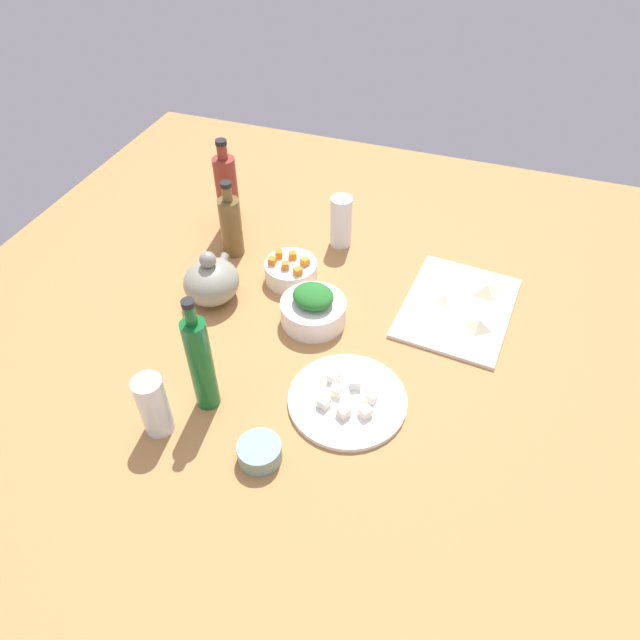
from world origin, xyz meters
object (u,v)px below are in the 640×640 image
bowl_greens (313,312)px  bowl_small_side (258,451)px  drinking_glass_0 (154,405)px  bowl_carrots (291,271)px  bottle_0 (231,225)px  teapot (212,281)px  bottle_1 (201,363)px  drinking_glass_1 (341,222)px  plate_tofu (347,400)px  bottle_2 (227,192)px  cutting_board (457,307)px

bowl_greens → bowl_small_side: (-39.04, -2.80, -0.91)cm
bowl_greens → drinking_glass_0: bearing=154.5°
bowl_carrots → bottle_0: (5.62, 18.87, 6.27)cm
bowl_small_side → teapot: (38.63, 28.97, 3.41)cm
bottle_1 → drinking_glass_1: bearing=-8.4°
plate_tofu → drinking_glass_1: size_ratio=1.72×
plate_tofu → bowl_greens: size_ratio=1.60×
bowl_greens → bottle_0: size_ratio=0.72×
bowl_carrots → bottle_1: bearing=177.5°
teapot → drinking_glass_1: size_ratio=1.11×
bowl_carrots → bottle_2: 31.04cm
bowl_greens → bottle_2: size_ratio=0.58×
bowl_small_side → bowl_carrots: bearing=14.5°
cutting_board → plate_tofu: (-36.10, 16.96, 0.10)cm
drinking_glass_0 → bottle_0: bearing=10.7°
teapot → bottle_0: (18.67, 3.31, 3.43)cm
bowl_small_side → drinking_glass_1: bearing=4.9°
cutting_board → bowl_carrots: bearing=93.7°
teapot → bottle_1: 33.31cm
bowl_greens → bottle_1: bearing=157.5°
plate_tofu → bowl_greens: (20.68, 14.90, 2.33)cm
drinking_glass_0 → plate_tofu: bearing=-61.3°
bottle_2 → drinking_glass_0: bottle_2 is taller
bowl_carrots → bottle_1: 43.75cm
plate_tofu → bowl_carrots: size_ratio=1.85×
cutting_board → drinking_glass_1: bearing=65.3°
teapot → bottle_1: size_ratio=0.56×
plate_tofu → bowl_small_side: (-18.36, 12.10, 1.42)cm
bottle_0 → bottle_1: (-48.29, -17.03, 3.22)cm
bottle_2 → drinking_glass_0: (-68.11, -16.82, -4.29)cm
bowl_greens → drinking_glass_0: drinking_glass_0 is taller
bowl_carrots → plate_tofu: bearing=-142.6°
bowl_small_side → bottle_0: (57.30, 32.28, 6.84)cm
bottle_0 → bottle_1: 51.31cm
drinking_glass_0 → bottle_2: bearing=13.9°
bottle_0 → cutting_board: bearing=-92.7°
teapot → drinking_glass_0: size_ratio=1.13×
bottle_0 → bottle_1: size_ratio=0.76×
bottle_2 → drinking_glass_0: bearing=-166.1°
cutting_board → bowl_greens: 35.48cm
plate_tofu → bowl_greens: bearing=35.8°
bottle_2 → bottle_1: bearing=-158.7°
bowl_greens → teapot: (-0.41, 26.17, 2.51)cm
plate_tofu → bowl_greens: 25.60cm
cutting_board → drinking_glass_1: 39.31cm
teapot → bottle_2: size_ratio=0.60×
bottle_1 → bottle_2: size_ratio=1.06×
plate_tofu → bowl_small_side: size_ratio=2.92×
drinking_glass_1 → bowl_carrots: bearing=159.0°
bowl_small_side → drinking_glass_0: 22.03cm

